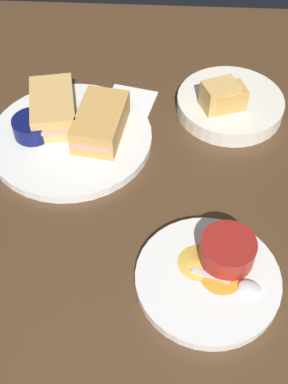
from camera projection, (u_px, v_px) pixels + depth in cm
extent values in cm
cube|color=#4C331E|center=(140.00, 183.00, 84.99)|extent=(110.00, 110.00, 3.00)
cylinder|color=white|center=(71.00, 138.00, 88.77)|extent=(28.71, 28.71, 1.60)
cube|color=tan|center=(101.00, 122.00, 86.72)|extent=(13.95, 9.37, 4.80)
cube|color=#DB938E|center=(101.00, 122.00, 86.72)|extent=(14.12, 8.81, 0.80)
cube|color=tan|center=(53.00, 108.00, 89.13)|extent=(14.29, 10.11, 4.80)
cube|color=#DB938E|center=(53.00, 108.00, 89.13)|extent=(14.42, 9.57, 0.80)
cylinder|color=#0C144C|center=(33.00, 127.00, 87.09)|extent=(6.85, 6.85, 3.23)
cylinder|color=black|center=(31.00, 122.00, 86.16)|extent=(5.62, 5.62, 0.60)
cube|color=silver|center=(86.00, 142.00, 86.67)|extent=(1.78, 5.55, 0.40)
ellipsoid|color=silver|center=(56.00, 136.00, 87.39)|extent=(2.74, 3.54, 0.80)
cylinder|color=white|center=(208.00, 279.00, 70.43)|extent=(20.50, 20.50, 1.60)
cylinder|color=maroon|center=(227.00, 251.00, 70.18)|extent=(7.89, 7.89, 3.95)
cylinder|color=olive|center=(229.00, 244.00, 68.97)|extent=(6.47, 6.47, 0.60)
cube|color=silver|center=(211.00, 276.00, 69.55)|extent=(2.38, 5.49, 0.40)
ellipsoid|color=silver|center=(250.00, 288.00, 68.21)|extent=(3.04, 3.70, 0.80)
cone|color=orange|center=(211.00, 261.00, 71.10)|extent=(6.95, 6.95, 0.60)
cone|color=orange|center=(221.00, 274.00, 69.65)|extent=(8.59, 8.59, 0.60)
cone|color=gold|center=(199.00, 261.00, 71.00)|extent=(6.58, 6.58, 0.60)
cylinder|color=silver|center=(230.00, 105.00, 93.51)|extent=(19.78, 19.78, 3.00)
cube|color=tan|center=(228.00, 97.00, 89.38)|extent=(6.11, 7.10, 4.10)
cube|color=tan|center=(220.00, 96.00, 88.86)|extent=(6.41, 7.25, 5.06)
cube|color=white|center=(128.00, 105.00, 95.37)|extent=(12.75, 11.26, 0.40)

